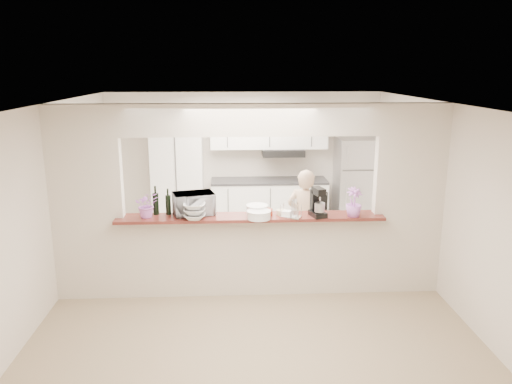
{
  "coord_description": "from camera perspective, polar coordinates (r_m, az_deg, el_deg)",
  "views": [
    {
      "loc": [
        -0.24,
        -6.14,
        2.92
      ],
      "look_at": [
        0.09,
        0.3,
        1.31
      ],
      "focal_mm": 35.0,
      "sensor_mm": 36.0,
      "label": 1
    }
  ],
  "objects": [
    {
      "name": "flower_left",
      "position": [
        6.39,
        -12.37,
        -1.43
      ],
      "size": [
        0.35,
        0.32,
        0.33
      ],
      "primitive_type": "imported",
      "rotation": [
        0.0,
        0.0,
        0.26
      ],
      "color": "#EE7ED3",
      "rests_on": "bar_counter"
    },
    {
      "name": "utensil_caddy",
      "position": [
        6.27,
        4.0,
        -2.02
      ],
      "size": [
        0.29,
        0.24,
        0.24
      ],
      "color": "silver",
      "rests_on": "bar_counter"
    },
    {
      "name": "person",
      "position": [
        7.4,
        5.61,
        -3.16
      ],
      "size": [
        0.64,
        0.54,
        1.49
      ],
      "primitive_type": "imported",
      "rotation": [
        0.0,
        0.0,
        2.74
      ],
      "color": "tan",
      "rests_on": "floor"
    },
    {
      "name": "red_bowl",
      "position": [
        6.38,
        1.15,
        -2.3
      ],
      "size": [
        0.17,
        0.17,
        0.08
      ],
      "primitive_type": "cylinder",
      "color": "maroon",
      "rests_on": "bar_counter"
    },
    {
      "name": "tan_bowl",
      "position": [
        6.4,
        2.94,
        -2.34
      ],
      "size": [
        0.13,
        0.13,
        0.06
      ],
      "primitive_type": "cylinder",
      "color": "#C8B68D",
      "rests_on": "bar_counter"
    },
    {
      "name": "partition",
      "position": [
        6.31,
        -0.67,
        0.84
      ],
      "size": [
        5.0,
        0.15,
        2.5
      ],
      "color": "beige",
      "rests_on": "floor"
    },
    {
      "name": "plate_stack_b",
      "position": [
        6.21,
        0.33,
        -2.6
      ],
      "size": [
        0.3,
        0.3,
        0.11
      ],
      "color": "white",
      "rests_on": "bar_counter"
    },
    {
      "name": "serving_bowls",
      "position": [
        6.23,
        -7.05,
        -2.22
      ],
      "size": [
        0.28,
        0.28,
        0.2
      ],
      "primitive_type": "imported",
      "rotation": [
        0.0,
        0.0,
        -0.04
      ],
      "color": "white",
      "rests_on": "bar_counter"
    },
    {
      "name": "wine_bottle_b",
      "position": [
        6.5,
        -11.38,
        -1.28
      ],
      "size": [
        0.07,
        0.07,
        0.37
      ],
      "color": "black",
      "rests_on": "bar_counter"
    },
    {
      "name": "stand_mixer",
      "position": [
        6.34,
        7.05,
        -1.29
      ],
      "size": [
        0.22,
        0.28,
        0.37
      ],
      "color": "black",
      "rests_on": "bar_counter"
    },
    {
      "name": "floor",
      "position": [
        6.8,
        -0.63,
        -11.43
      ],
      "size": [
        6.0,
        6.0,
        0.0
      ],
      "primitive_type": "plane",
      "color": "tan",
      "rests_on": "ground"
    },
    {
      "name": "plate_stack_a",
      "position": [
        6.38,
        0.13,
        -2.05
      ],
      "size": [
        0.28,
        0.28,
        0.13
      ],
      "color": "white",
      "rests_on": "bar_counter"
    },
    {
      "name": "flower_right",
      "position": [
        6.39,
        11.12,
        -1.15
      ],
      "size": [
        0.26,
        0.26,
        0.37
      ],
      "primitive_type": "imported",
      "rotation": [
        0.0,
        0.0,
        0.28
      ],
      "color": "#BC6ECC",
      "rests_on": "bar_counter"
    },
    {
      "name": "toaster_oven",
      "position": [
        6.43,
        -7.14,
        -1.33
      ],
      "size": [
        0.58,
        0.47,
        0.28
      ],
      "primitive_type": "imported",
      "rotation": [
        0.0,
        0.0,
        0.27
      ],
      "color": "#A8A8AD",
      "rests_on": "bar_counter"
    },
    {
      "name": "wine_bottle_a",
      "position": [
        6.48,
        -10.0,
        -1.39
      ],
      "size": [
        0.07,
        0.07,
        0.34
      ],
      "color": "black",
      "rests_on": "bar_counter"
    },
    {
      "name": "bar_counter",
      "position": [
        6.57,
        -0.64,
        -6.9
      ],
      "size": [
        3.4,
        0.38,
        1.09
      ],
      "color": "beige",
      "rests_on": "floor"
    },
    {
      "name": "kitchen_cabinets",
      "position": [
        9.07,
        -2.51,
        1.61
      ],
      "size": [
        3.15,
        0.62,
        2.25
      ],
      "color": "white",
      "rests_on": "floor"
    },
    {
      "name": "tile_overlay",
      "position": [
        8.22,
        -1.07,
        -6.76
      ],
      "size": [
        5.0,
        2.9,
        0.01
      ],
      "primitive_type": "cube",
      "color": "beige",
      "rests_on": "floor"
    },
    {
      "name": "refrigerator",
      "position": [
        9.31,
        11.4,
        0.88
      ],
      "size": [
        0.75,
        0.7,
        1.7
      ],
      "primitive_type": "cube",
      "color": "#B5B6BB",
      "rests_on": "floor"
    }
  ]
}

